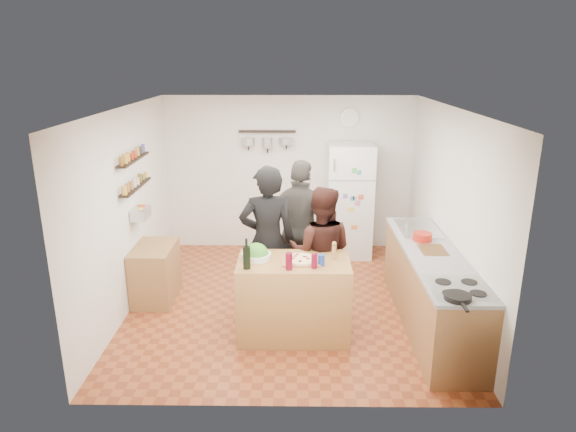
{
  "coord_description": "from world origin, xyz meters",
  "views": [
    {
      "loc": [
        0.08,
        -6.08,
        3.08
      ],
      "look_at": [
        0.0,
        0.1,
        1.15
      ],
      "focal_mm": 32.0,
      "sensor_mm": 36.0,
      "label": 1
    }
  ],
  "objects_px": {
    "prep_island": "(294,298)",
    "salad_bowl": "(256,256)",
    "salt_canister": "(321,260)",
    "fridge": "(349,200)",
    "pepper_mill": "(334,252)",
    "red_bowl": "(422,237)",
    "person_left": "(268,241)",
    "wall_clock": "(350,118)",
    "person_back": "(302,230)",
    "person_center": "(321,252)",
    "wine_bottle": "(247,258)",
    "side_table": "(155,273)",
    "skillet": "(458,297)",
    "counter_run": "(431,290)"
  },
  "relations": [
    {
      "from": "pepper_mill",
      "to": "salt_canister",
      "type": "distance_m",
      "value": 0.23
    },
    {
      "from": "wine_bottle",
      "to": "red_bowl",
      "type": "bearing_deg",
      "value": 22.66
    },
    {
      "from": "prep_island",
      "to": "counter_run",
      "type": "distance_m",
      "value": 1.64
    },
    {
      "from": "salt_canister",
      "to": "person_back",
      "type": "distance_m",
      "value": 1.18
    },
    {
      "from": "person_left",
      "to": "wine_bottle",
      "type": "bearing_deg",
      "value": 69.52
    },
    {
      "from": "salt_canister",
      "to": "person_back",
      "type": "height_order",
      "value": "person_back"
    },
    {
      "from": "person_left",
      "to": "wall_clock",
      "type": "height_order",
      "value": "wall_clock"
    },
    {
      "from": "prep_island",
      "to": "salad_bowl",
      "type": "xyz_separation_m",
      "value": [
        -0.42,
        0.05,
        0.49
      ]
    },
    {
      "from": "wine_bottle",
      "to": "side_table",
      "type": "distance_m",
      "value": 1.85
    },
    {
      "from": "person_back",
      "to": "side_table",
      "type": "xyz_separation_m",
      "value": [
        -1.92,
        -0.15,
        -0.55
      ]
    },
    {
      "from": "person_left",
      "to": "counter_run",
      "type": "xyz_separation_m",
      "value": [
        1.95,
        -0.32,
        -0.49
      ]
    },
    {
      "from": "wine_bottle",
      "to": "red_bowl",
      "type": "height_order",
      "value": "wine_bottle"
    },
    {
      "from": "prep_island",
      "to": "counter_run",
      "type": "xyz_separation_m",
      "value": [
        1.63,
        0.25,
        -0.01
      ]
    },
    {
      "from": "person_center",
      "to": "red_bowl",
      "type": "height_order",
      "value": "person_center"
    },
    {
      "from": "counter_run",
      "to": "side_table",
      "type": "height_order",
      "value": "counter_run"
    },
    {
      "from": "salt_canister",
      "to": "red_bowl",
      "type": "xyz_separation_m",
      "value": [
        1.28,
        0.77,
        -0.0
      ]
    },
    {
      "from": "pepper_mill",
      "to": "wall_clock",
      "type": "distance_m",
      "value": 3.09
    },
    {
      "from": "red_bowl",
      "to": "salad_bowl",
      "type": "bearing_deg",
      "value": -163.35
    },
    {
      "from": "prep_island",
      "to": "person_center",
      "type": "bearing_deg",
      "value": 56.76
    },
    {
      "from": "prep_island",
      "to": "pepper_mill",
      "type": "xyz_separation_m",
      "value": [
        0.45,
        0.05,
        0.54
      ]
    },
    {
      "from": "pepper_mill",
      "to": "person_back",
      "type": "distance_m",
      "value": 1.05
    },
    {
      "from": "salad_bowl",
      "to": "person_back",
      "type": "bearing_deg",
      "value": 62.19
    },
    {
      "from": "salt_canister",
      "to": "fridge",
      "type": "xyz_separation_m",
      "value": [
        0.58,
        2.67,
        -0.07
      ]
    },
    {
      "from": "salad_bowl",
      "to": "wall_clock",
      "type": "relative_size",
      "value": 1.11
    },
    {
      "from": "wine_bottle",
      "to": "salt_canister",
      "type": "xyz_separation_m",
      "value": [
        0.8,
        0.1,
        -0.06
      ]
    },
    {
      "from": "counter_run",
      "to": "fridge",
      "type": "relative_size",
      "value": 1.46
    },
    {
      "from": "prep_island",
      "to": "skillet",
      "type": "height_order",
      "value": "skillet"
    },
    {
      "from": "salad_bowl",
      "to": "person_back",
      "type": "height_order",
      "value": "person_back"
    },
    {
      "from": "person_center",
      "to": "skillet",
      "type": "distance_m",
      "value": 1.88
    },
    {
      "from": "salt_canister",
      "to": "red_bowl",
      "type": "distance_m",
      "value": 1.49
    },
    {
      "from": "pepper_mill",
      "to": "person_center",
      "type": "relative_size",
      "value": 0.1
    },
    {
      "from": "salt_canister",
      "to": "skillet",
      "type": "distance_m",
      "value": 1.48
    },
    {
      "from": "pepper_mill",
      "to": "red_bowl",
      "type": "distance_m",
      "value": 1.27
    },
    {
      "from": "person_back",
      "to": "fridge",
      "type": "relative_size",
      "value": 1.02
    },
    {
      "from": "wine_bottle",
      "to": "wall_clock",
      "type": "height_order",
      "value": "wall_clock"
    },
    {
      "from": "pepper_mill",
      "to": "counter_run",
      "type": "xyz_separation_m",
      "value": [
        1.18,
        0.2,
        -0.54
      ]
    },
    {
      "from": "salt_canister",
      "to": "fridge",
      "type": "distance_m",
      "value": 2.73
    },
    {
      "from": "wine_bottle",
      "to": "person_back",
      "type": "xyz_separation_m",
      "value": [
        0.6,
        1.26,
        -0.11
      ]
    },
    {
      "from": "counter_run",
      "to": "wall_clock",
      "type": "xyz_separation_m",
      "value": [
        -0.75,
        2.63,
        1.7
      ]
    },
    {
      "from": "pepper_mill",
      "to": "fridge",
      "type": "distance_m",
      "value": 2.54
    },
    {
      "from": "salad_bowl",
      "to": "person_left",
      "type": "height_order",
      "value": "person_left"
    },
    {
      "from": "fridge",
      "to": "prep_island",
      "type": "bearing_deg",
      "value": -108.97
    },
    {
      "from": "person_center",
      "to": "person_back",
      "type": "relative_size",
      "value": 0.89
    },
    {
      "from": "pepper_mill",
      "to": "salt_canister",
      "type": "bearing_deg",
      "value": -131.42
    },
    {
      "from": "person_center",
      "to": "wall_clock",
      "type": "bearing_deg",
      "value": -94.07
    },
    {
      "from": "person_back",
      "to": "red_bowl",
      "type": "height_order",
      "value": "person_back"
    },
    {
      "from": "prep_island",
      "to": "red_bowl",
      "type": "bearing_deg",
      "value": 22.31
    },
    {
      "from": "red_bowl",
      "to": "person_center",
      "type": "bearing_deg",
      "value": -173.1
    },
    {
      "from": "pepper_mill",
      "to": "counter_run",
      "type": "height_order",
      "value": "pepper_mill"
    },
    {
      "from": "skillet",
      "to": "wall_clock",
      "type": "height_order",
      "value": "wall_clock"
    }
  ]
}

